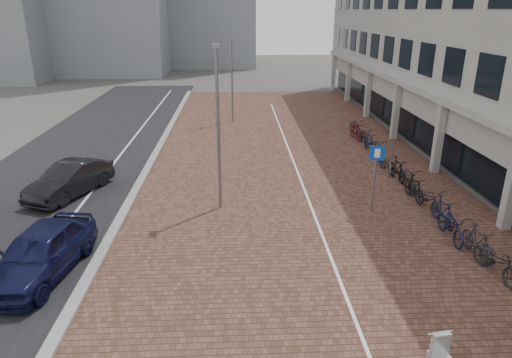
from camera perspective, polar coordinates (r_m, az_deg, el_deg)
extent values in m
plane|color=#474442|center=(12.54, 1.29, -15.42)|extent=(140.00, 140.00, 0.00)
cube|color=brown|center=(23.46, 4.22, 2.30)|extent=(14.50, 42.00, 0.04)
cube|color=black|center=(24.73, -22.01, 1.76)|extent=(8.00, 50.00, 0.03)
cube|color=gray|center=(23.69, -13.10, 2.14)|extent=(0.35, 42.00, 0.14)
cube|color=white|center=(24.13, -17.53, 1.92)|extent=(0.12, 44.00, 0.00)
cube|color=white|center=(23.48, 4.71, 2.36)|extent=(0.10, 30.00, 0.00)
cube|color=black|center=(28.64, 18.80, 8.14)|extent=(0.15, 38.00, 3.20)
cube|color=#A9A9A4|center=(28.28, 18.82, 11.61)|extent=(1.60, 38.00, 0.30)
cube|color=#A9A9A4|center=(17.95, 29.67, -0.61)|extent=(0.35, 0.35, 3.40)
cube|color=#A9A9A4|center=(22.96, 22.10, 4.81)|extent=(0.35, 0.35, 3.40)
cube|color=#A9A9A4|center=(28.36, 17.28, 8.19)|extent=(0.35, 0.35, 3.40)
cube|color=#A9A9A4|center=(33.97, 13.97, 10.44)|extent=(0.35, 0.35, 3.40)
cube|color=#A9A9A4|center=(39.69, 11.58, 12.03)|extent=(0.35, 0.35, 3.40)
cube|color=#A9A9A4|center=(45.48, 9.78, 13.21)|extent=(0.35, 0.35, 3.40)
imported|color=#0E1034|center=(14.74, -25.59, -8.32)|extent=(2.45, 4.58, 1.48)
imported|color=black|center=(20.47, -22.48, -0.07)|extent=(2.91, 4.37, 1.36)
cylinder|color=slate|center=(17.68, 14.70, -0.40)|extent=(0.07, 0.07, 2.46)
cube|color=#0D40AB|center=(17.28, 15.07, 3.20)|extent=(0.56, 0.13, 0.56)
cylinder|color=gray|center=(16.92, -4.79, 5.92)|extent=(0.12, 0.12, 6.19)
cylinder|color=slate|center=(31.29, -3.07, 12.18)|extent=(0.12, 0.12, 5.55)
imported|color=black|center=(15.07, 28.15, -9.11)|extent=(0.99, 2.06, 1.04)
imported|color=#232328|center=(15.94, 26.22, -7.11)|extent=(0.58, 1.77, 1.05)
imported|color=black|center=(16.71, 23.44, -5.43)|extent=(0.73, 1.99, 1.04)
imported|color=#131735|center=(17.73, 22.56, -3.76)|extent=(0.60, 1.78, 1.05)
imported|color=black|center=(18.66, 20.94, -2.35)|extent=(0.87, 2.03, 1.04)
imported|color=black|center=(19.59, 19.35, -1.04)|extent=(0.60, 1.77, 1.05)
imported|color=#222228|center=(20.65, 18.67, 0.13)|extent=(0.69, 1.97, 1.04)
imported|color=black|center=(21.63, 17.42, 1.21)|extent=(0.56, 1.77, 1.05)
imported|color=#4F4C48|center=(22.63, 16.30, 2.16)|extent=(0.95, 2.05, 1.04)
imported|color=#151B3A|center=(23.65, 15.28, 3.07)|extent=(0.62, 1.78, 1.05)
imported|color=black|center=(24.77, 15.05, 3.86)|extent=(0.70, 1.97, 1.04)
imported|color=#141A37|center=(25.79, 14.10, 4.62)|extent=(0.54, 1.76, 1.05)
imported|color=black|center=(26.87, 13.51, 5.29)|extent=(0.84, 2.02, 1.04)
imported|color=#4C1417|center=(27.88, 12.45, 5.94)|extent=(0.70, 1.79, 1.05)
imported|color=#222227|center=(29.03, 12.47, 6.51)|extent=(0.82, 2.01, 1.04)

